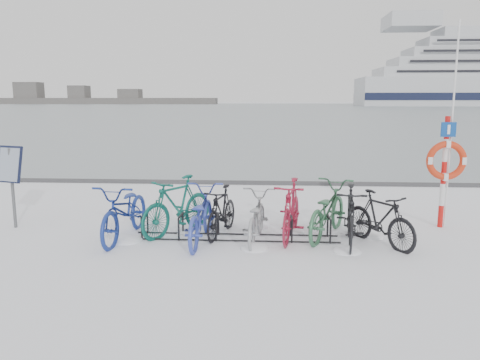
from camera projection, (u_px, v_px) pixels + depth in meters
ground at (236, 238)px, 9.13m from camera, size 900.00×900.00×0.00m
ice_sheet at (268, 107)px, 161.55m from camera, size 400.00×298.00×0.02m
quay_edge at (249, 183)px, 14.93m from camera, size 400.00×0.25×0.10m
bike_rack at (236, 229)px, 9.10m from camera, size 4.00×0.48×0.46m
info_board at (10, 169)px, 9.67m from camera, size 0.62×0.38×1.73m
lifebuoy_station at (446, 161)px, 9.64m from camera, size 0.82×0.23×4.25m
shoreline at (59, 99)px, 272.03m from camera, size 180.00×12.00×9.50m
bike_0 at (126, 209)px, 9.09m from camera, size 0.93×2.24×1.15m
bike_1 at (177, 204)px, 9.43m from camera, size 1.53×1.97×1.19m
bike_2 at (200, 214)px, 8.86m from camera, size 0.81×2.09×1.08m
bike_3 at (222, 210)px, 9.31m from camera, size 0.83×1.74×1.01m
bike_4 at (256, 215)px, 8.96m from camera, size 0.83×1.91×0.97m
bike_5 at (291, 208)px, 9.11m from camera, size 0.90×2.02×1.17m
bike_6 at (327, 208)px, 9.23m from camera, size 1.52×2.23×1.11m
bike_7 at (350, 214)px, 8.72m from camera, size 0.79×1.93×1.13m
bike_8 at (380, 217)px, 8.67m from camera, size 1.35×1.71×1.04m
snow_drifts at (242, 241)px, 8.97m from camera, size 5.25×1.93×0.21m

